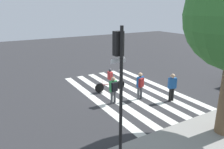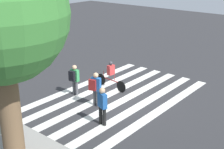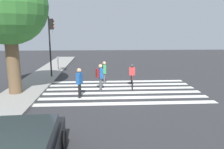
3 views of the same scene
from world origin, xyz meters
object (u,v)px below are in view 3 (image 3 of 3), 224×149
Objects in this scene: parking_meter at (58,60)px; pedestrian_adult_blue_shirt at (104,71)px; traffic_light at (51,35)px; pedestrian_child_with_backpack at (79,81)px; cyclist_mid_street at (132,75)px; pedestrian_adult_yellow_jacket at (100,75)px; street_tree at (8,7)px.

pedestrian_adult_blue_shirt reaches higher than parking_meter.
pedestrian_adult_blue_shirt is at bearing -118.62° from traffic_light.
pedestrian_child_with_backpack reaches higher than pedestrian_adult_blue_shirt.
pedestrian_child_with_backpack is at bearing 130.34° from cyclist_mid_street.
parking_meter is at bearing 2.95° from traffic_light.
cyclist_mid_street reaches higher than parking_meter.
cyclist_mid_street is at bearing -117.42° from traffic_light.
pedestrian_adult_yellow_jacket is at bearing -136.16° from traffic_light.
pedestrian_adult_yellow_jacket is 0.78× the size of cyclist_mid_street.
parking_meter is at bearing -142.67° from pedestrian_child_with_backpack.
street_tree is at bearing 108.15° from cyclist_mid_street.
pedestrian_child_with_backpack is at bearing -154.15° from traffic_light.
pedestrian_adult_yellow_jacket is at bearing 160.99° from pedestrian_child_with_backpack.
traffic_light is at bearing 68.22° from cyclist_mid_street.
traffic_light reaches higher than pedestrian_adult_yellow_jacket.
pedestrian_adult_blue_shirt is 2.15m from cyclist_mid_street.
traffic_light is 3.54× the size of parking_meter.
traffic_light is at bearing -134.78° from pedestrian_child_with_backpack.
parking_meter is 8.36m from pedestrian_adult_yellow_jacket.
pedestrian_adult_blue_shirt is at bearing -141.94° from parking_meter.
traffic_light is 2.23× the size of cyclist_mid_street.
traffic_light is 7.38m from cyclist_mid_street.
pedestrian_child_with_backpack is 1.05× the size of pedestrian_adult_blue_shirt.
cyclist_mid_street is (1.64, -7.39, -4.34)m from street_tree.
traffic_light is 5.26m from street_tree.
pedestrian_adult_yellow_jacket is (1.51, -1.19, 0.03)m from pedestrian_child_with_backpack.
traffic_light is 2.87× the size of pedestrian_adult_yellow_jacket.
pedestrian_adult_blue_shirt is 1.79m from pedestrian_adult_yellow_jacket.
pedestrian_adult_yellow_jacket is at bearing -14.51° from pedestrian_adult_blue_shirt.
pedestrian_adult_blue_shirt is 0.96× the size of pedestrian_adult_yellow_jacket.
pedestrian_adult_yellow_jacket is at bearing -151.00° from parking_meter.
street_tree is at bearing -81.18° from pedestrian_child_with_backpack.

